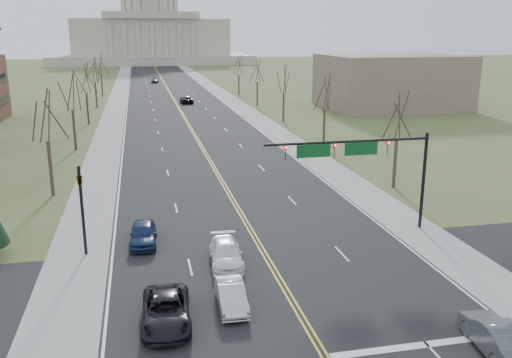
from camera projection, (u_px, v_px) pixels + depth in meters
name	position (u px, v px, depth m)	size (l,w,h in m)	color
ground	(318.00, 346.00, 25.25)	(600.00, 600.00, 0.00)	#46592C
road	(170.00, 94.00, 129.00)	(20.00, 380.00, 0.01)	black
cross_road	(285.00, 288.00, 30.91)	(120.00, 14.00, 0.01)	black
sidewalk_left	(119.00, 95.00, 126.54)	(4.00, 380.00, 0.03)	gray
sidewalk_right	(220.00, 92.00, 131.45)	(4.00, 380.00, 0.03)	gray
center_line	(170.00, 94.00, 129.00)	(0.42, 380.00, 0.01)	gold
edge_line_left	(128.00, 95.00, 126.99)	(0.15, 380.00, 0.01)	silver
edge_line_right	(211.00, 93.00, 131.00)	(0.15, 380.00, 0.01)	silver
stop_bar	(427.00, 344.00, 25.33)	(9.50, 0.50, 0.01)	silver
capitol	(151.00, 32.00, 257.24)	(90.00, 60.00, 50.00)	#BFB59F
signal_mast	(360.00, 156.00, 38.00)	(12.12, 0.44, 7.20)	black
signal_left	(81.00, 201.00, 34.66)	(0.32, 0.36, 6.00)	black
tree_r_0	(398.00, 118.00, 49.35)	(3.74, 3.74, 8.50)	#332B1E
tree_l_0	(45.00, 119.00, 46.67)	(3.96, 3.96, 9.00)	#332B1E
tree_r_1	(325.00, 95.00, 68.21)	(3.74, 3.74, 8.50)	#332B1E
tree_l_1	(71.00, 94.00, 65.54)	(3.96, 3.96, 9.00)	#332B1E
tree_r_2	(284.00, 81.00, 87.07)	(3.74, 3.74, 8.50)	#332B1E
tree_l_2	(85.00, 80.00, 84.40)	(3.96, 3.96, 9.00)	#332B1E
tree_r_3	(257.00, 72.00, 105.93)	(3.74, 3.74, 8.50)	#332B1E
tree_l_3	(94.00, 71.00, 103.26)	(3.96, 3.96, 9.00)	#332B1E
tree_r_4	(239.00, 66.00, 124.80)	(3.74, 3.74, 8.50)	#332B1E
tree_l_4	(100.00, 65.00, 122.12)	(3.96, 3.96, 9.00)	#332B1E
bldg_right_mass	(391.00, 82.00, 103.81)	(25.00, 20.00, 10.00)	#6F5E4F
car_nb_outer_lead	(496.00, 336.00, 24.64)	(1.62, 4.65, 1.53)	#4C4F53
car_sb_inner_lead	(231.00, 295.00, 28.63)	(1.41, 4.04, 1.33)	#B3B4BB
car_sb_outer_lead	(166.00, 311.00, 26.93)	(2.39, 5.19, 1.44)	black
car_sb_inner_second	(226.00, 254.00, 33.93)	(1.95, 4.79, 1.39)	white
car_sb_outer_second	(143.00, 234.00, 37.14)	(1.77, 4.41, 1.50)	#16264E
car_far_nb	(186.00, 100.00, 111.58)	(2.42, 5.25, 1.46)	black
car_far_sb	(155.00, 80.00, 156.49)	(1.95, 4.85, 1.65)	#56595E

